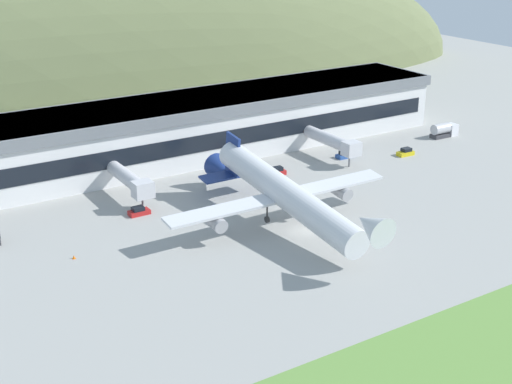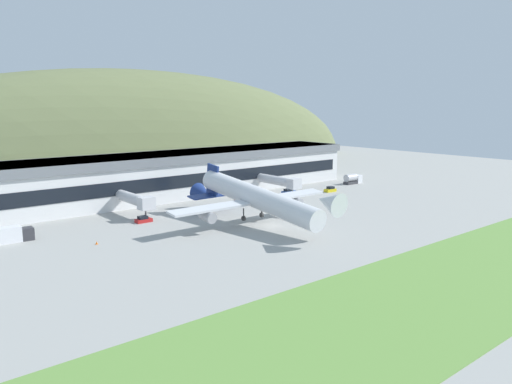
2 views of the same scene
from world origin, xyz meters
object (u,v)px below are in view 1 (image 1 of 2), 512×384
Objects in this scene: service_car_0 at (346,155)px; service_car_3 at (139,211)px; service_car_2 at (406,152)px; jetway_0 at (131,180)px; jetway_1 at (334,141)px; terminal_building at (193,124)px; fuel_truck at (444,130)px; traffic_cone_1 at (74,257)px; cargo_airplane at (283,193)px; traffic_cone_0 at (302,186)px; service_car_1 at (277,172)px.

service_car_3 is (-49.55, -5.35, -0.02)m from service_car_0.
jetway_0 is at bearing 173.68° from service_car_2.
jetway_0 is 45.04m from jetway_1.
terminal_building is 16.92× the size of fuel_truck.
terminal_building is at bearing 45.99° from service_car_3.
terminal_building is 203.16× the size of traffic_cone_1.
service_car_2 is (59.94, -6.64, -3.32)m from jetway_0.
cargo_airplane is 19.38m from traffic_cone_0.
service_car_3 is 18.30m from traffic_cone_1.
fuel_truck reaches higher than service_car_1.
service_car_1 is at bearing 92.77° from traffic_cone_0.
cargo_airplane is at bearing -96.77° from terminal_building.
jetway_1 is 32.06m from fuel_truck.
service_car_3 is at bearing 34.79° from traffic_cone_1.
terminal_building is 32.43× the size of service_car_3.
jetway_1 is at bearing 14.68° from traffic_cone_1.
service_car_0 is (48.13, -0.95, -3.38)m from jetway_0.
service_car_0 is 20.49m from traffic_cone_0.
service_car_2 is 61.36m from service_car_3.
terminal_building reaches higher than cargo_airplane.
terminal_building is 203.16× the size of traffic_cone_0.
service_car_3 is at bearing 136.53° from cargo_airplane.
jetway_1 is (45.03, -0.64, 0.00)m from jetway_0.
terminal_building reaches higher than service_car_1.
traffic_cone_0 is at bearing -73.34° from terminal_building.
jetway_0 is 25.96× the size of traffic_cone_0.
fuel_truck is (77.00, -1.10, -2.43)m from jetway_0.
cargo_airplane is at bearing -11.54° from traffic_cone_1.
service_car_0 is 1.10× the size of service_car_1.
fuel_truck is at bearing -0.30° from service_car_0.
service_car_0 is 66.48m from traffic_cone_1.
service_car_1 is (12.88, 21.22, -5.14)m from cargo_airplane.
fuel_truck reaches higher than service_car_2.
service_car_1 is 8.27m from traffic_cone_0.
jetway_0 is 0.32× the size of cargo_airplane.
jetway_0 is 0.93× the size of jetway_1.
service_car_0 is 1.15× the size of service_car_2.
terminal_building reaches higher than jetway_1.
traffic_cone_1 is (-64.58, -15.79, -0.34)m from service_car_0.
fuel_truck is 94.76m from traffic_cone_1.
terminal_building is at bearing 111.97° from service_car_1.
jetway_1 is 3.79× the size of service_car_0.
cargo_airplane reaches higher than service_car_2.
service_car_3 is at bearing -172.66° from service_car_1.
service_car_1 is at bearing -175.84° from service_car_0.
service_car_1 is at bearing 7.34° from service_car_3.
cargo_airplane reaches higher than service_car_1.
cargo_airplane is (-28.29, -22.88, 1.84)m from jetway_1.
service_car_1 is 6.74× the size of traffic_cone_0.
service_car_3 is 6.26× the size of traffic_cone_1.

